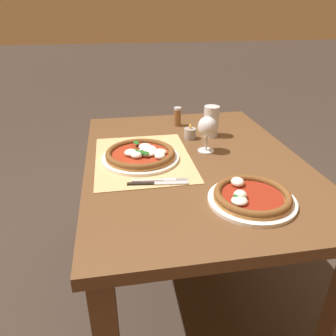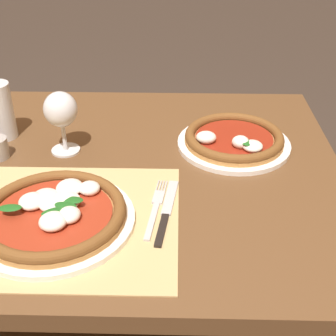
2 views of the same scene
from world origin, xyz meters
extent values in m
cube|color=brown|center=(0.00, 0.00, 0.72)|extent=(1.19, 0.87, 0.04)
cube|color=brown|center=(0.54, 0.38, 0.35)|extent=(0.07, 0.07, 0.70)
cube|color=tan|center=(-0.03, -0.20, 0.74)|extent=(0.50, 0.38, 0.00)
cylinder|color=white|center=(-0.03, -0.22, 0.75)|extent=(0.31, 0.31, 0.01)
cylinder|color=#B77F42|center=(-0.03, -0.22, 0.76)|extent=(0.28, 0.28, 0.01)
torus|color=brown|center=(-0.03, -0.22, 0.77)|extent=(0.28, 0.28, 0.02)
cylinder|color=maroon|center=(-0.03, -0.22, 0.77)|extent=(0.23, 0.23, 0.00)
ellipsoid|color=silver|center=(-0.03, -0.20, 0.78)|extent=(0.05, 0.05, 0.02)
ellipsoid|color=silver|center=(-0.07, -0.19, 0.78)|extent=(0.05, 0.05, 0.02)
ellipsoid|color=silver|center=(-0.01, -0.14, 0.78)|extent=(0.05, 0.06, 0.02)
ellipsoid|color=silver|center=(-0.05, -0.18, 0.78)|extent=(0.05, 0.06, 0.02)
ellipsoid|color=silver|center=(-0.01, -0.19, 0.78)|extent=(0.06, 0.06, 0.02)
ellipsoid|color=silver|center=(0.03, -0.14, 0.78)|extent=(0.04, 0.04, 0.02)
ellipsoid|color=silver|center=(0.01, -0.23, 0.78)|extent=(0.04, 0.05, 0.03)
ellipsoid|color=silver|center=(-0.02, -0.25, 0.78)|extent=(0.05, 0.05, 0.03)
ellipsoid|color=#1E5B1E|center=(0.01, -0.20, 0.79)|extent=(0.04, 0.03, 0.00)
ellipsoid|color=#1E5B1E|center=(-0.02, -0.23, 0.79)|extent=(0.05, 0.04, 0.00)
ellipsoid|color=#1E5B1E|center=(-0.10, -0.22, 0.79)|extent=(0.05, 0.03, 0.00)
ellipsoid|color=#1E5B1E|center=(0.00, -0.21, 0.79)|extent=(0.05, 0.03, 0.00)
cylinder|color=white|center=(0.35, 0.10, 0.75)|extent=(0.28, 0.28, 0.01)
cylinder|color=#B77F42|center=(0.35, 0.10, 0.76)|extent=(0.25, 0.25, 0.01)
torus|color=brown|center=(0.35, 0.10, 0.77)|extent=(0.25, 0.25, 0.02)
cylinder|color=maroon|center=(0.35, 0.10, 0.76)|extent=(0.19, 0.19, 0.00)
ellipsoid|color=silver|center=(0.39, 0.05, 0.77)|extent=(0.05, 0.05, 0.02)
ellipsoid|color=silver|center=(0.36, 0.06, 0.78)|extent=(0.04, 0.04, 0.03)
ellipsoid|color=silver|center=(0.28, 0.08, 0.78)|extent=(0.05, 0.04, 0.03)
ellipsoid|color=#1E5B1E|center=(0.37, 0.05, 0.78)|extent=(0.03, 0.05, 0.00)
cylinder|color=silver|center=(-0.06, 0.07, 0.74)|extent=(0.07, 0.07, 0.00)
cylinder|color=silver|center=(-0.06, 0.07, 0.78)|extent=(0.01, 0.01, 0.06)
ellipsoid|color=silver|center=(-0.06, 0.07, 0.85)|extent=(0.08, 0.08, 0.08)
ellipsoid|color=#C17019|center=(-0.06, 0.07, 0.84)|extent=(0.07, 0.07, 0.05)
cylinder|color=black|center=(-0.24, 0.14, 0.80)|extent=(0.07, 0.07, 0.12)
cube|color=#B7B7BC|center=(0.16, -0.21, 0.75)|extent=(0.03, 0.12, 0.00)
cube|color=#B7B7BC|center=(0.17, -0.13, 0.75)|extent=(0.03, 0.05, 0.00)
cylinder|color=#B7B7BC|center=(0.19, -0.09, 0.75)|extent=(0.01, 0.04, 0.00)
cylinder|color=#B7B7BC|center=(0.18, -0.09, 0.75)|extent=(0.01, 0.04, 0.00)
cylinder|color=#B7B7BC|center=(0.18, -0.09, 0.75)|extent=(0.01, 0.04, 0.00)
cylinder|color=#B7B7BC|center=(0.17, -0.09, 0.75)|extent=(0.01, 0.04, 0.00)
cube|color=black|center=(0.18, -0.24, 0.75)|extent=(0.03, 0.10, 0.01)
cube|color=#B7B7BC|center=(0.20, -0.13, 0.75)|extent=(0.03, 0.12, 0.00)
camera|label=1|loc=(1.18, -0.31, 1.31)|focal=35.00mm
camera|label=2|loc=(0.21, -0.92, 1.32)|focal=50.00mm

